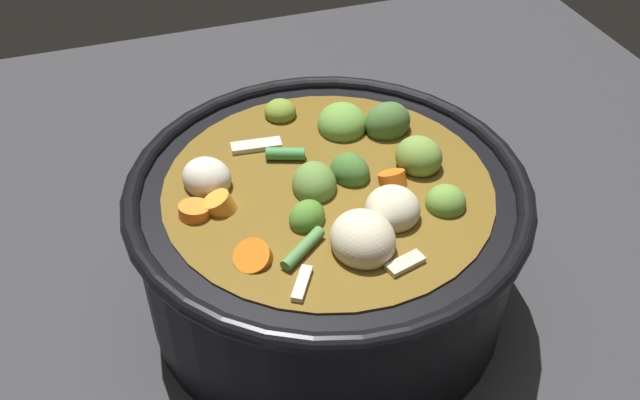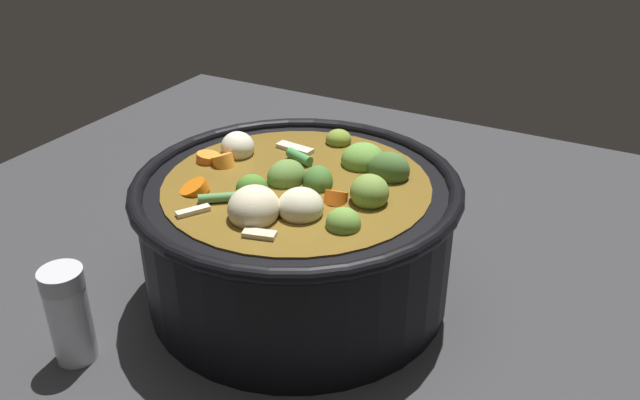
# 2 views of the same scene
# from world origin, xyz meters

# --- Properties ---
(ground_plane) EXTENTS (1.10, 1.10, 0.00)m
(ground_plane) POSITION_xyz_m (0.00, 0.00, 0.00)
(ground_plane) COLOR #2D2D30
(cooking_pot) EXTENTS (0.33, 0.33, 0.16)m
(cooking_pot) POSITION_xyz_m (0.00, 0.00, 0.07)
(cooking_pot) COLOR black
(cooking_pot) RESTS_ON ground_plane
(salt_shaker) EXTENTS (0.04, 0.04, 0.10)m
(salt_shaker) POSITION_xyz_m (0.19, -0.13, 0.05)
(salt_shaker) COLOR silver
(salt_shaker) RESTS_ON ground_plane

